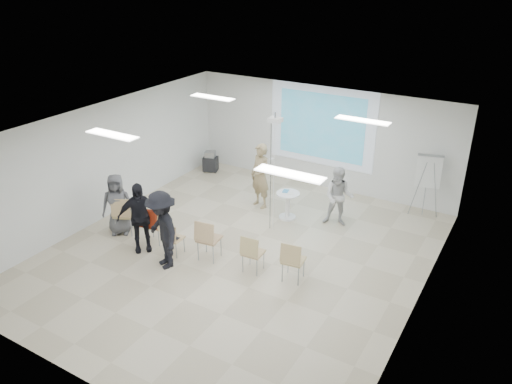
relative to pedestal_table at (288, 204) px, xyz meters
The scene contains 30 objects.
floor 2.20m from the pedestal_table, 94.27° to the right, with size 8.00×9.00×0.10m, color beige.
ceiling 3.40m from the pedestal_table, 94.27° to the right, with size 8.00×9.00×0.10m, color white.
wall_back 2.64m from the pedestal_table, 93.83° to the left, with size 8.00×0.10×3.00m, color silver.
wall_left 4.85m from the pedestal_table, 152.96° to the right, with size 0.10×9.00×3.00m, color silver.
wall_right 4.57m from the pedestal_table, 28.92° to the right, with size 0.10×9.00×3.00m, color silver.
projection_halo 2.75m from the pedestal_table, 93.93° to the left, with size 3.20×0.01×2.30m, color silver.
projection_image 2.73m from the pedestal_table, 93.96° to the left, with size 2.60×0.01×1.90m, color teal.
pedestal_table is the anchor object (origin of this frame).
player_left 1.17m from the pedestal_table, 165.02° to the left, with size 0.74×0.50×2.03m, color #9E8860.
player_right 1.37m from the pedestal_table, 15.42° to the left, with size 0.82×0.66×1.71m, color silver.
controller_left 1.31m from the pedestal_table, 147.13° to the left, with size 0.04×0.12×0.04m, color white.
controller_right 1.43m from the pedestal_table, 29.10° to the left, with size 0.04×0.11×0.04m, color silver.
chair_far_left 4.14m from the pedestal_table, 137.63° to the right, with size 0.64×0.65×1.00m.
chair_left_mid 3.49m from the pedestal_table, 127.64° to the right, with size 0.51×0.53×0.90m.
chair_left_inner 3.28m from the pedestal_table, 115.56° to the right, with size 0.40×0.43×0.81m.
chair_center 2.79m from the pedestal_table, 102.61° to the right, with size 0.53×0.56×1.01m.
chair_right_inner 2.68m from the pedestal_table, 79.45° to the right, with size 0.45×0.48×0.90m.
chair_right_far 2.86m from the pedestal_table, 60.93° to the right, with size 0.49×0.52×0.94m.
red_jacket 3.63m from the pedestal_table, 126.45° to the right, with size 0.47×0.11×0.45m, color #9B2913.
laptop 3.20m from the pedestal_table, 116.32° to the right, with size 0.30×0.22×0.02m, color black.
audience_left 3.85m from the pedestal_table, 125.16° to the right, with size 1.12×0.67×1.93m, color black.
audience_mid 3.67m from the pedestal_table, 110.92° to the right, with size 1.31×0.72×2.03m, color black.
audience_outer 4.28m from the pedestal_table, 139.12° to the right, with size 0.85×0.56×1.73m, color #55565A.
flipchart_easel 3.68m from the pedestal_table, 32.65° to the left, with size 0.72×0.56×1.71m.
av_cart 3.95m from the pedestal_table, 155.81° to the left, with size 0.54×0.48×0.67m.
ceiling_projector 2.37m from the pedestal_table, 95.34° to the right, with size 0.30×0.25×3.00m.
fluor_panel_nw 3.35m from the pedestal_table, behind, with size 1.20×0.30×0.02m, color white.
fluor_panel_ne 3.15m from the pedestal_table, ahead, with size 1.20×0.30×0.02m, color white.
fluor_panel_sw 4.95m from the pedestal_table, 120.63° to the right, with size 1.20×0.30×0.02m, color white.
fluor_panel_se 4.82m from the pedestal_table, 63.25° to the right, with size 1.20×0.30×0.02m, color white.
Camera 1 is at (5.35, -8.26, 6.13)m, focal length 35.00 mm.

